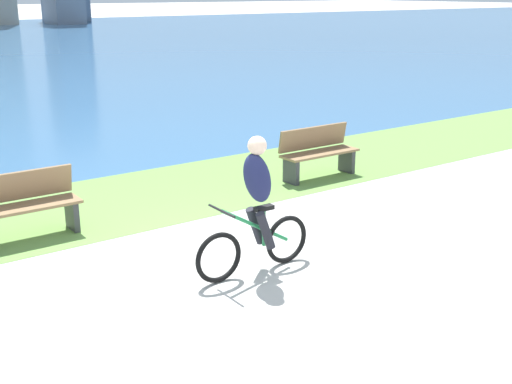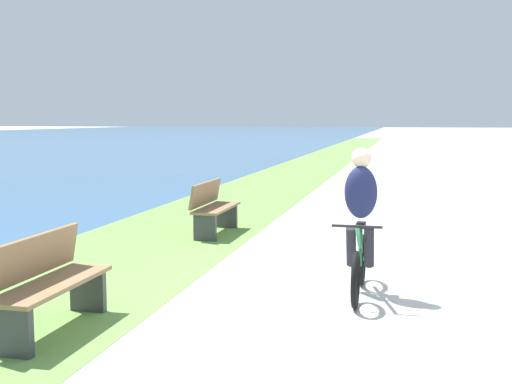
% 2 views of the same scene
% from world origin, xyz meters
% --- Properties ---
extents(ground_plane, '(300.00, 300.00, 0.00)m').
position_xyz_m(ground_plane, '(0.00, 0.00, 0.00)').
color(ground_plane, '#B2AFA8').
extents(grass_strip_bayside, '(120.00, 2.94, 0.01)m').
position_xyz_m(grass_strip_bayside, '(0.00, 3.23, 0.00)').
color(grass_strip_bayside, '#6B9947').
rests_on(grass_strip_bayside, ground).
extents(cyclist_lead, '(1.58, 0.52, 1.64)m').
position_xyz_m(cyclist_lead, '(0.04, -0.22, 0.83)').
color(cyclist_lead, black).
rests_on(cyclist_lead, ground).
extents(bench_near_path, '(1.50, 0.47, 0.90)m').
position_xyz_m(bench_near_path, '(-1.87, 2.49, 0.45)').
color(bench_near_path, olive).
rests_on(bench_near_path, ground).
extents(bench_far_along_path, '(1.50, 0.47, 0.90)m').
position_xyz_m(bench_far_along_path, '(3.32, 2.49, 0.45)').
color(bench_far_along_path, olive).
rests_on(bench_far_along_path, ground).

